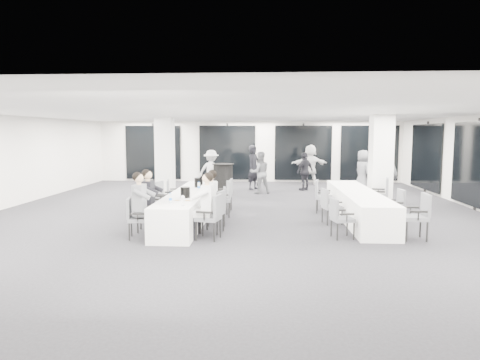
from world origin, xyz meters
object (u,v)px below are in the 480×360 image
object	(u,v)px
cocktail_table	(223,179)
chair_main_left_near	(135,215)
chair_side_right_far	(381,193)
chair_side_right_near	(418,213)
banquet_table_main	(189,207)
banquet_table_side	(357,205)
chair_main_left_far	(172,192)
ice_bucket_near	(185,192)
standing_guest_h	(386,172)
chair_main_right_second	(215,209)
chair_side_left_near	(339,216)
chair_main_right_mid	(219,204)
standing_guest_a	(254,164)
chair_main_right_near	(212,214)
chair_main_right_far	(227,193)
standing_guest_f	(310,162)
standing_guest_b	(260,170)
chair_side_right_mid	(396,204)
standing_guest_d	(305,169)
chair_side_left_far	(321,194)
chair_main_left_mid	(153,201)
chair_main_left_second	(144,208)
chair_main_right_fourth	(224,197)
standing_guest_c	(211,168)
chair_main_left_fourth	(164,196)
chair_side_left_mid	(329,204)
ice_bucket_far	(199,182)

from	to	relation	value
cocktail_table	chair_main_left_near	bearing A→B (deg)	-100.00
chair_side_right_far	chair_side_right_near	bearing A→B (deg)	-165.32
banquet_table_main	banquet_table_side	xyz separation A→B (m)	(4.38, 0.47, 0.00)
chair_main_left_far	ice_bucket_near	size ratio (longest dim) A/B	3.40
chair_main_left_near	standing_guest_h	size ratio (longest dim) A/B	0.43
banquet_table_side	chair_side_right_far	size ratio (longest dim) A/B	4.97
chair_main_right_second	chair_side_left_near	xyz separation A→B (m)	(2.73, -0.35, -0.05)
chair_main_left_near	ice_bucket_near	bearing A→B (deg)	125.73
chair_main_right_second	ice_bucket_near	xyz separation A→B (m)	(-0.75, 0.32, 0.33)
chair_main_right_mid	standing_guest_a	bearing A→B (deg)	-12.81
banquet_table_side	chair_main_right_near	world-z (taller)	chair_main_right_near
banquet_table_side	chair_main_right_near	xyz separation A→B (m)	(-3.55, -2.37, 0.18)
chair_main_right_far	standing_guest_f	bearing A→B (deg)	-24.01
standing_guest_b	chair_side_right_mid	bearing A→B (deg)	107.32
standing_guest_d	chair_side_left_far	bearing A→B (deg)	46.46
chair_main_right_mid	banquet_table_side	bearing A→B (deg)	-83.12
chair_main_left_far	chair_side_right_near	size ratio (longest dim) A/B	0.87
chair_main_left_mid	chair_main_right_far	world-z (taller)	chair_main_left_mid
chair_side_right_mid	standing_guest_h	distance (m)	3.28
chair_main_left_second	standing_guest_f	bearing A→B (deg)	146.43
standing_guest_a	chair_main_left_near	bearing A→B (deg)	-161.81
standing_guest_f	chair_main_right_fourth	bearing A→B (deg)	53.85
standing_guest_b	standing_guest_c	world-z (taller)	standing_guest_c
chair_main_left_far	chair_side_left_near	xyz separation A→B (m)	(4.38, -3.35, 0.00)
chair_main_left_far	standing_guest_h	size ratio (longest dim) A/B	0.43
chair_side_right_near	cocktail_table	bearing A→B (deg)	37.34
chair_main_left_fourth	ice_bucket_near	size ratio (longest dim) A/B	3.68
chair_side_left_near	chair_side_right_near	distance (m)	1.66
chair_main_right_second	chair_side_right_far	world-z (taller)	chair_side_right_far
chair_main_right_second	standing_guest_c	size ratio (longest dim) A/B	0.53
chair_main_right_mid	chair_side_right_far	size ratio (longest dim) A/B	0.92
standing_guest_h	standing_guest_d	bearing A→B (deg)	4.80
chair_main_left_second	chair_side_left_mid	world-z (taller)	chair_main_left_second
chair_main_right_near	chair_side_right_near	size ratio (longest dim) A/B	0.97
chair_main_left_second	chair_side_right_mid	size ratio (longest dim) A/B	1.08
banquet_table_side	standing_guest_f	world-z (taller)	standing_guest_f
cocktail_table	chair_side_left_mid	distance (m)	5.98
chair_main_left_mid	standing_guest_d	distance (m)	7.82
ice_bucket_near	chair_main_left_second	bearing A→B (deg)	-163.98
chair_main_left_far	standing_guest_f	distance (m)	7.94
chair_main_left_near	chair_side_right_near	size ratio (longest dim) A/B	0.89
chair_side_left_near	chair_side_right_mid	world-z (taller)	chair_side_right_mid
cocktail_table	chair_side_right_near	world-z (taller)	cocktail_table
chair_side_right_far	standing_guest_c	bearing A→B (deg)	66.16
chair_main_right_near	ice_bucket_far	xyz separation A→B (m)	(-0.74, 2.90, 0.33)
chair_main_left_second	standing_guest_a	size ratio (longest dim) A/B	0.47
chair_main_left_second	chair_side_left_mid	distance (m)	4.52
banquet_table_main	chair_main_left_near	xyz separation A→B (m)	(-0.83, -1.91, 0.13)
banquet_table_side	standing_guest_h	xyz separation A→B (m)	(1.44, 2.63, 0.64)
chair_main_left_fourth	chair_side_right_mid	distance (m)	6.08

